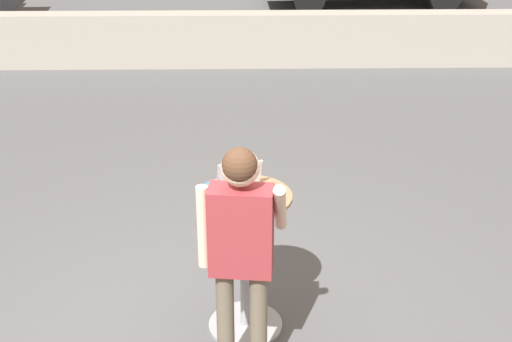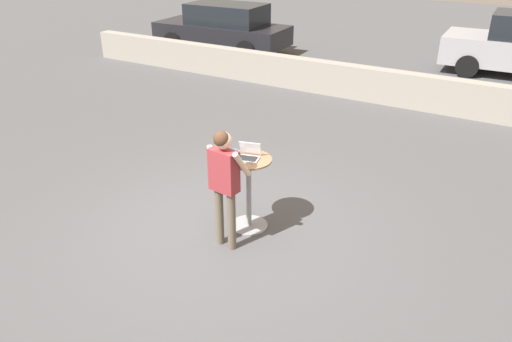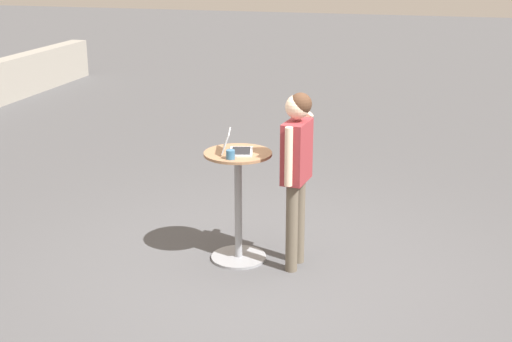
# 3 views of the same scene
# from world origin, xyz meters

# --- Properties ---
(ground_plane) EXTENTS (50.00, 50.00, 0.00)m
(ground_plane) POSITION_xyz_m (0.00, 0.00, 0.00)
(ground_plane) COLOR #4C4C4F
(cafe_table) EXTENTS (0.63, 0.63, 1.06)m
(cafe_table) POSITION_xyz_m (0.26, 0.31, 0.60)
(cafe_table) COLOR gray
(cafe_table) RESTS_ON ground_plane
(laptop) EXTENTS (0.36, 0.34, 0.20)m
(laptop) POSITION_xyz_m (0.25, 0.33, 1.10)
(laptop) COLOR silver
(laptop) RESTS_ON cafe_table
(coffee_mug) EXTENTS (0.11, 0.08, 0.08)m
(coffee_mug) POSITION_xyz_m (0.05, 0.31, 1.10)
(coffee_mug) COLOR #336084
(coffee_mug) RESTS_ON cafe_table
(standing_person) EXTENTS (0.54, 0.34, 1.65)m
(standing_person) POSITION_xyz_m (0.24, -0.24, 1.04)
(standing_person) COLOR brown
(standing_person) RESTS_ON ground_plane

